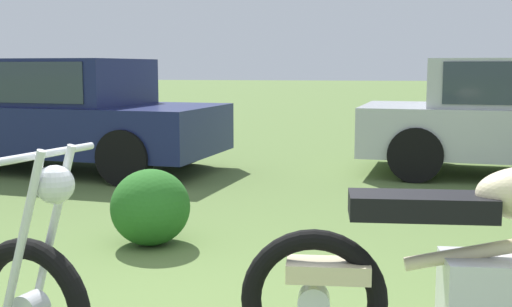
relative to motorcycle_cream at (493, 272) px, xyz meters
name	(u,v)px	position (x,y,z in m)	size (l,w,h in m)	color
motorcycle_cream	(493,272)	(0.00, 0.00, 0.00)	(2.09, 0.64, 1.02)	black
car_navy	(60,108)	(-4.48, 5.08, 0.32)	(4.20, 2.27, 1.43)	#161E4C
shrub_low	(151,207)	(-2.13, 1.79, -0.19)	(0.59, 0.63, 0.57)	#23601E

